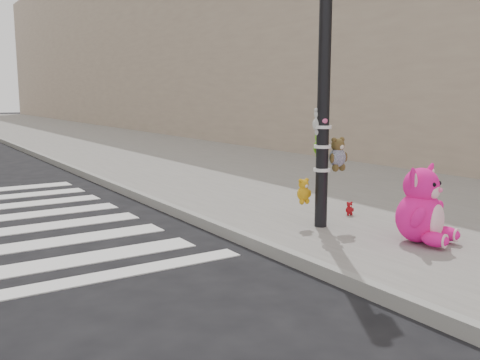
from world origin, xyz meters
TOP-DOWN VIEW (x-y plane):
  - ground at (0.00, 0.00)m, footprint 120.00×120.00m
  - sidewalk_near at (5.00, 10.00)m, footprint 7.00×80.00m
  - curb_edge at (1.55, 10.00)m, footprint 0.12×80.00m
  - bld_near at (10.50, 20.00)m, footprint 5.00×60.00m
  - signal_pole at (2.63, 1.81)m, footprint 0.68×0.48m
  - pink_bunny at (3.06, 0.57)m, footprint 0.72×0.80m
  - red_teddy at (3.38, 2.07)m, footprint 0.16×0.12m

SIDE VIEW (x-z plane):
  - ground at x=0.00m, z-range 0.00..0.00m
  - sidewalk_near at x=5.00m, z-range 0.00..0.14m
  - curb_edge at x=1.55m, z-range -0.01..0.15m
  - red_teddy at x=3.38m, z-range 0.14..0.34m
  - pink_bunny at x=3.06m, z-range 0.05..0.99m
  - signal_pole at x=2.63m, z-range -0.19..3.81m
  - bld_near at x=10.50m, z-range 0.00..10.00m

